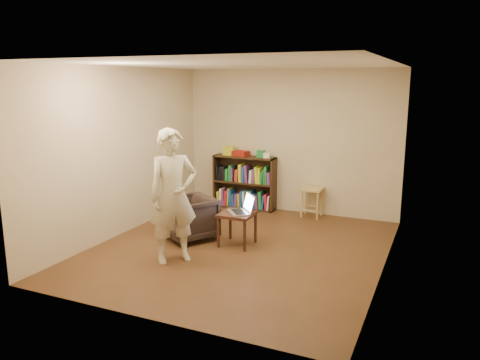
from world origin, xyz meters
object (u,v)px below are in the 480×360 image
at_px(armchair, 189,218).
at_px(person, 173,196).
at_px(bookshelf, 245,185).
at_px(laptop, 242,209).
at_px(side_table, 237,218).
at_px(stool, 312,193).

bearing_deg(armchair, person, -40.67).
distance_m(bookshelf, laptop, 2.07).
relative_size(side_table, person, 0.27).
xyz_separation_m(stool, side_table, (-0.61, -1.89, -0.02)).
relative_size(stool, laptop, 1.05).
relative_size(bookshelf, laptop, 2.40).
distance_m(bookshelf, armchair, 2.01).
height_order(bookshelf, side_table, bookshelf).
xyz_separation_m(armchair, laptop, (0.85, 0.09, 0.22)).
height_order(side_table, laptop, laptop).
distance_m(bookshelf, stool, 1.33).
xyz_separation_m(side_table, person, (-0.52, -0.90, 0.49)).
xyz_separation_m(bookshelf, stool, (1.33, -0.06, -0.01)).
bearing_deg(stool, laptop, -106.42).
distance_m(side_table, laptop, 0.16).
xyz_separation_m(stool, person, (-1.13, -2.79, 0.47)).
relative_size(stool, person, 0.29).
relative_size(bookshelf, armchair, 1.66).
relative_size(armchair, laptop, 1.44).
bearing_deg(laptop, side_table, -98.18).
height_order(bookshelf, person, person).
height_order(armchair, person, person).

